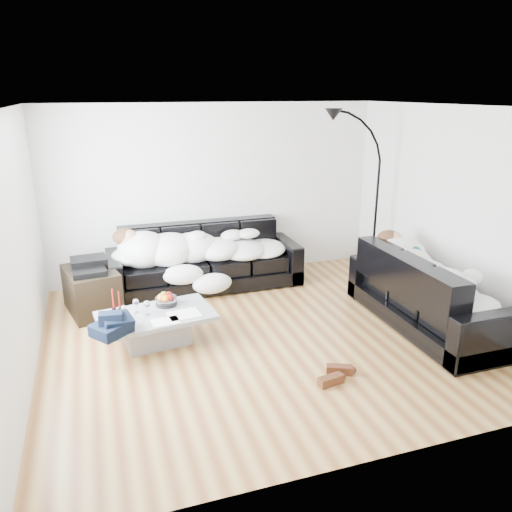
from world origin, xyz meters
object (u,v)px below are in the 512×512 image
object	(u,v)px
sleeper_right	(431,275)
candle_right	(119,301)
candle_left	(113,300)
wine_glass_a	(136,306)
fruit_bowl	(166,299)
sleeper_back	(205,245)
sofa_back	(205,257)
sofa_right	(429,290)
wine_glass_c	(147,308)
av_cabinet	(92,291)
coffee_table	(157,329)
shoes	(335,375)
wine_glass_b	(124,312)
floor_lamp	(376,209)
stereo	(89,265)

from	to	relation	value
sleeper_right	candle_right	bearing A→B (deg)	77.62
candle_left	wine_glass_a	bearing A→B (deg)	-32.48
fruit_bowl	sleeper_back	bearing A→B (deg)	59.48
sofa_back	candle_right	size ratio (longest dim) A/B	12.51
sofa_right	wine_glass_c	world-z (taller)	sofa_right
sofa_right	candle_left	distance (m)	3.75
sofa_right	av_cabinet	bearing A→B (deg)	66.49
sofa_back	coffee_table	world-z (taller)	sofa_back
sleeper_right	candle_left	world-z (taller)	sleeper_right
coffee_table	fruit_bowl	size ratio (longest dim) A/B	5.00
sleeper_right	shoes	world-z (taller)	sleeper_right
wine_glass_a	wine_glass_b	bearing A→B (deg)	-138.36
wine_glass_a	fruit_bowl	bearing A→B (deg)	16.74
candle_right	shoes	xyz separation A→B (m)	(1.97, -1.56, -0.43)
coffee_table	candle_right	size ratio (longest dim) A/B	5.77
wine_glass_a	shoes	size ratio (longest dim) A/B	0.37
fruit_bowl	shoes	world-z (taller)	fruit_bowl
sofa_back	wine_glass_b	size ratio (longest dim) A/B	17.17
wine_glass_b	floor_lamp	size ratio (longest dim) A/B	0.07
sleeper_right	wine_glass_c	bearing A→B (deg)	80.75
sleeper_right	wine_glass_a	size ratio (longest dim) A/B	11.75
fruit_bowl	stereo	distance (m)	1.27
candle_right	stereo	world-z (taller)	stereo
fruit_bowl	wine_glass_c	world-z (taller)	wine_glass_c
sleeper_right	fruit_bowl	size ratio (longest dim) A/B	7.63
sleeper_back	sofa_back	bearing A→B (deg)	90.00
sleeper_back	wine_glass_c	world-z (taller)	sleeper_back
wine_glass_a	av_cabinet	size ratio (longest dim) A/B	0.20
stereo	sofa_back	bearing A→B (deg)	9.22
candle_right	sleeper_right	bearing A→B (deg)	-12.38
shoes	sofa_right	bearing A→B (deg)	26.64
coffee_table	shoes	distance (m)	2.07
sofa_back	sofa_right	world-z (taller)	sofa_right
candle_left	stereo	bearing A→B (deg)	104.88
wine_glass_b	candle_left	size ratio (longest dim) A/B	0.63
sleeper_right	candle_left	bearing A→B (deg)	77.64
coffee_table	wine_glass_a	world-z (taller)	wine_glass_a
sofa_back	candle_left	size ratio (longest dim) A/B	10.86
wine_glass_a	candle_left	bearing A→B (deg)	147.52
wine_glass_c	candle_left	xyz separation A→B (m)	(-0.35, 0.26, 0.04)
sleeper_right	floor_lamp	world-z (taller)	floor_lamp
wine_glass_c	shoes	world-z (taller)	wine_glass_c
sofa_back	fruit_bowl	size ratio (longest dim) A/B	10.85
av_cabinet	candle_right	bearing A→B (deg)	-84.79
sofa_right	av_cabinet	distance (m)	4.26
candle_left	shoes	bearing A→B (deg)	-37.69
sofa_right	floor_lamp	bearing A→B (deg)	-5.57
candle_left	sofa_right	bearing A→B (deg)	-12.36
coffee_table	wine_glass_b	bearing A→B (deg)	-176.52
sofa_back	wine_glass_c	world-z (taller)	sofa_back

